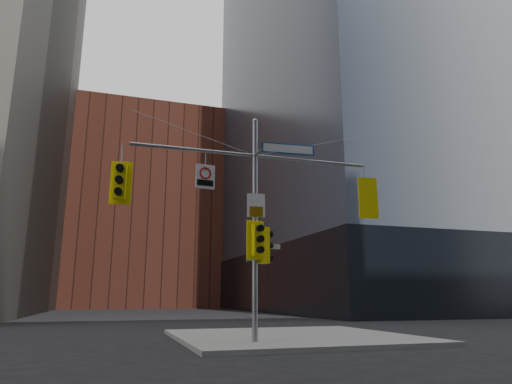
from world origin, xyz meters
TOP-DOWN VIEW (x-y plane):
  - ground at (0.00, 0.00)m, footprint 160.00×160.00m
  - sidewalk_corner at (2.00, 4.00)m, footprint 8.00×8.00m
  - podium_ne at (28.00, 32.00)m, footprint 36.40×36.40m
  - brick_midrise at (0.00, 58.00)m, footprint 26.00×20.00m
  - signal_assembly at (0.00, 1.99)m, footprint 8.00×0.80m
  - traffic_light_west_arm at (-4.20, 2.01)m, footprint 0.63×0.55m
  - traffic_light_east_arm at (4.08, 1.99)m, footprint 0.69×0.59m
  - traffic_light_pole_side at (0.33, 2.01)m, footprint 0.50×0.43m
  - traffic_light_pole_front at (-0.00, 1.73)m, footprint 0.59×0.51m
  - street_sign_blade at (1.18, 2.00)m, footprint 1.85×0.20m
  - regulatory_sign_arm at (-1.65, 1.97)m, footprint 0.63×0.13m
  - regulatory_sign_pole at (0.00, 1.88)m, footprint 0.58×0.10m
  - street_blade_ew at (0.45, 2.00)m, footprint 0.80×0.04m
  - street_blade_ns at (0.00, 2.45)m, footprint 0.08×0.84m

SIDE VIEW (x-z plane):
  - ground at x=0.00m, z-range 0.00..0.00m
  - sidewalk_corner at x=2.00m, z-range 0.00..0.15m
  - street_blade_ns at x=0.00m, z-range 2.59..2.76m
  - podium_ne at x=28.00m, z-range 0.00..6.00m
  - street_blade_ew at x=0.45m, z-range 2.95..3.11m
  - traffic_light_pole_side at x=0.33m, z-range 2.48..3.63m
  - traffic_light_pole_front at x=0.00m, z-range 2.58..3.81m
  - regulatory_sign_pole at x=0.00m, z-range 3.91..4.66m
  - signal_assembly at x=0.00m, z-range 0.77..8.07m
  - traffic_light_west_arm at x=-4.20m, z-range 4.14..5.46m
  - traffic_light_east_arm at x=4.08m, z-range 4.08..5.52m
  - regulatory_sign_arm at x=-1.65m, z-range 4.78..5.57m
  - street_sign_blade at x=1.18m, z-range 6.17..6.53m
  - brick_midrise at x=0.00m, z-range 0.00..28.00m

